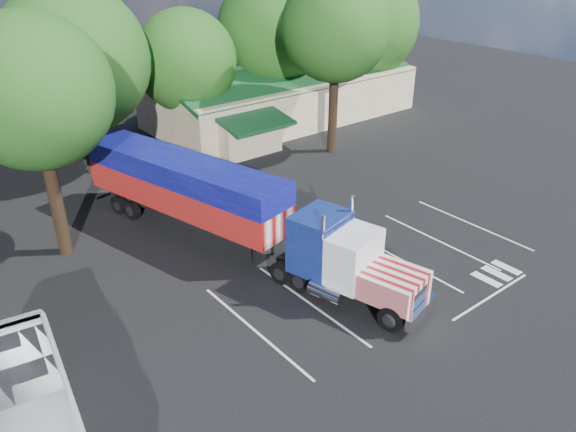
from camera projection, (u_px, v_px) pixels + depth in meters
ground at (284, 235)px, 32.42m from camera, size 120.00×120.00×0.00m
event_hall at (281, 95)px, 51.43m from camera, size 24.20×14.12×5.55m
tree_row_c at (74, 60)px, 37.23m from camera, size 10.00×10.00×13.05m
tree_row_d at (186, 61)px, 43.80m from camera, size 8.00×8.00×10.60m
tree_row_e at (273, 29)px, 48.47m from camera, size 9.60×9.60×12.90m
tree_row_f at (364, 23)px, 53.33m from camera, size 10.40×10.40×13.00m
tree_near_left at (33, 93)px, 26.73m from camera, size 7.60×7.60×12.65m
tree_near_right at (336, 27)px, 40.41m from camera, size 8.00×8.00×13.50m
semi_truck at (222, 202)px, 30.31m from camera, size 7.93×21.93×4.60m
woman at (341, 218)px, 32.63m from camera, size 0.44×0.61×1.59m
bicycle at (242, 182)px, 38.03m from camera, size 1.41×1.98×0.99m
silver_sedan at (251, 136)px, 45.48m from camera, size 4.94×3.25×1.54m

